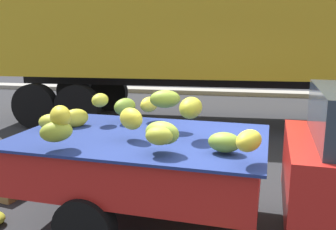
{
  "coord_description": "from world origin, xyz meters",
  "views": [
    {
      "loc": [
        0.06,
        -3.98,
        2.2
      ],
      "look_at": [
        -0.87,
        0.72,
        1.17
      ],
      "focal_mm": 39.54,
      "sensor_mm": 36.0,
      "label": 1
    }
  ],
  "objects": [
    {
      "name": "semi_trailer",
      "position": [
        -0.22,
        5.36,
        2.54
      ],
      "size": [
        12.08,
        3.01,
        3.95
      ],
      "rotation": [
        0.0,
        0.0,
        0.04
      ],
      "color": "gold",
      "rests_on": "ground"
    },
    {
      "name": "curb_strip",
      "position": [
        0.0,
        10.19,
        0.08
      ],
      "size": [
        80.0,
        0.8,
        0.16
      ],
      "primitive_type": "cube",
      "color": "gray",
      "rests_on": "ground"
    },
    {
      "name": "pickup_truck",
      "position": [
        0.91,
        -0.2,
        0.89
      ],
      "size": [
        5.09,
        2.16,
        1.7
      ],
      "rotation": [
        0.0,
        0.0,
        -0.08
      ],
      "color": "#B21E19",
      "rests_on": "ground"
    },
    {
      "name": "ground",
      "position": [
        0.0,
        0.0,
        0.0
      ],
      "size": [
        220.0,
        220.0,
        0.0
      ],
      "primitive_type": "plane",
      "color": "#28282B"
    },
    {
      "name": "produce_crate",
      "position": [
        -3.11,
        0.28,
        0.13
      ],
      "size": [
        0.58,
        0.45,
        0.27
      ],
      "primitive_type": "cube",
      "rotation": [
        0.0,
        0.0,
        -0.19
      ],
      "color": "olive",
      "rests_on": "ground"
    }
  ]
}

